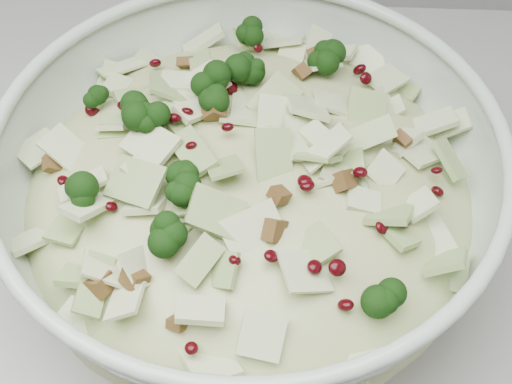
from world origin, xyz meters
TOP-DOWN VIEW (x-y plane):
  - mixing_bowl at (0.69, 1.61)m, footprint 0.43×0.43m
  - salad at (0.69, 1.61)m, footprint 0.41×0.41m

SIDE VIEW (x-z plane):
  - mixing_bowl at x=0.69m, z-range 0.90..1.06m
  - salad at x=0.69m, z-range 0.93..1.08m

